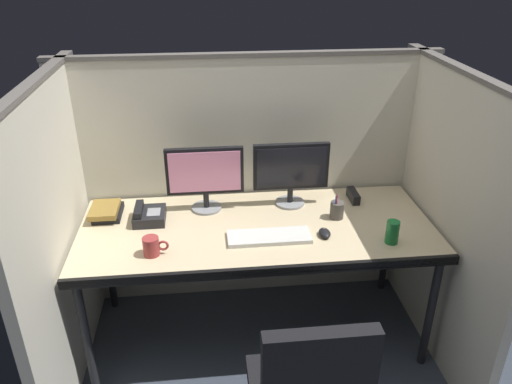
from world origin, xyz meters
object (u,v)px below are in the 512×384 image
(book_stack, at_px, (106,211))
(pen_cup, at_px, (337,210))
(desk, at_px, (257,235))
(monitor_right, at_px, (291,170))
(red_stapler, at_px, (353,196))
(monitor_left, at_px, (205,175))
(coffee_mug, at_px, (152,246))
(keyboard_main, at_px, (269,237))
(soda_can, at_px, (392,232))
(computer_mouse, at_px, (325,233))
(desk_phone, at_px, (149,215))

(book_stack, bearing_deg, pen_cup, -6.86)
(desk, relative_size, monitor_right, 4.42)
(desk, height_order, red_stapler, red_stapler)
(monitor_left, distance_m, coffee_mug, 0.54)
(keyboard_main, height_order, coffee_mug, coffee_mug)
(soda_can, bearing_deg, computer_mouse, 163.07)
(keyboard_main, relative_size, computer_mouse, 4.48)
(pen_cup, height_order, desk_phone, pen_cup)
(keyboard_main, xyz_separation_m, book_stack, (-0.87, 0.33, 0.02))
(monitor_left, height_order, pen_cup, monitor_left)
(book_stack, relative_size, red_stapler, 1.51)
(monitor_right, height_order, red_stapler, monitor_right)
(soda_can, bearing_deg, monitor_right, 133.30)
(monitor_right, xyz_separation_m, soda_can, (0.44, -0.47, -0.15))
(computer_mouse, bearing_deg, book_stack, 163.95)
(monitor_left, relative_size, desk_phone, 2.26)
(book_stack, height_order, red_stapler, book_stack)
(computer_mouse, xyz_separation_m, pen_cup, (0.11, 0.18, 0.03))
(monitor_left, relative_size, book_stack, 1.90)
(pen_cup, bearing_deg, desk_phone, 175.69)
(monitor_right, xyz_separation_m, pen_cup, (0.23, -0.19, -0.17))
(coffee_mug, bearing_deg, computer_mouse, 5.20)
(pen_cup, relative_size, desk_phone, 0.78)
(soda_can, distance_m, coffee_mug, 1.20)
(monitor_right, distance_m, keyboard_main, 0.45)
(monitor_right, xyz_separation_m, keyboard_main, (-0.17, -0.37, -0.20))
(coffee_mug, distance_m, desk_phone, 0.34)
(monitor_right, xyz_separation_m, computer_mouse, (0.12, -0.37, -0.20))
(keyboard_main, xyz_separation_m, soda_can, (0.61, -0.10, 0.05))
(desk, bearing_deg, coffee_mug, -159.10)
(coffee_mug, bearing_deg, pen_cup, 14.81)
(monitor_right, bearing_deg, pen_cup, -39.74)
(desk, xyz_separation_m, pen_cup, (0.45, 0.06, 0.10))
(book_stack, bearing_deg, monitor_left, 2.74)
(monitor_left, bearing_deg, book_stack, -177.26)
(pen_cup, distance_m, red_stapler, 0.25)
(keyboard_main, height_order, pen_cup, pen_cup)
(keyboard_main, relative_size, red_stapler, 2.87)
(coffee_mug, height_order, red_stapler, coffee_mug)
(monitor_right, bearing_deg, monitor_left, -178.67)
(desk_phone, bearing_deg, pen_cup, -4.31)
(computer_mouse, height_order, book_stack, book_stack)
(red_stapler, bearing_deg, pen_cup, -127.36)
(computer_mouse, height_order, soda_can, soda_can)
(soda_can, bearing_deg, desk_phone, 164.00)
(keyboard_main, bearing_deg, red_stapler, 34.31)
(computer_mouse, xyz_separation_m, book_stack, (-1.16, 0.33, 0.01))
(monitor_right, relative_size, soda_can, 3.52)
(computer_mouse, bearing_deg, pen_cup, 58.89)
(coffee_mug, bearing_deg, red_stapler, 21.96)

